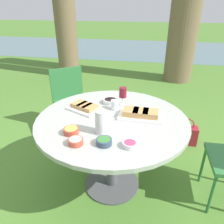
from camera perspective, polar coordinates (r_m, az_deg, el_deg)
ground_plane at (r=2.36m, az=0.00°, el=-18.18°), size 40.00×40.00×0.00m
river_strip at (r=9.01m, az=8.84°, el=15.95°), size 40.00×4.18×0.01m
dining_table at (r=1.95m, az=0.00°, el=-4.55°), size 1.32×1.32×0.77m
chair_near_right at (r=3.02m, az=-10.85°, el=4.08°), size 0.61×0.60×0.89m
water_pitcher at (r=1.65m, az=-2.88°, el=-2.60°), size 0.10×0.09×0.19m
wine_glass at (r=2.10m, az=2.86°, el=4.98°), size 0.07×0.07×0.18m
platter_bread_main at (r=2.05m, az=-7.19°, el=1.25°), size 0.35×0.31×0.06m
platter_charcuterie at (r=1.91m, az=7.44°, el=-0.55°), size 0.38×0.22×0.07m
bowl_fries at (r=1.70m, az=-10.62°, el=-4.76°), size 0.12×0.12×0.05m
bowl_salad at (r=1.55m, az=-2.10°, el=-7.66°), size 0.11×0.11×0.04m
bowl_olives at (r=2.17m, az=-0.36°, el=2.92°), size 0.15×0.15×0.04m
bowl_dip_red at (r=1.54m, az=4.68°, el=-8.39°), size 0.10×0.10×0.04m
bowl_dip_cream at (r=1.58m, az=-9.46°, el=-7.54°), size 0.11×0.11×0.04m
cup_water_near at (r=2.03m, az=0.70°, el=1.86°), size 0.07×0.07×0.09m
handbag at (r=3.01m, az=18.51°, el=-5.59°), size 0.30×0.14×0.37m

